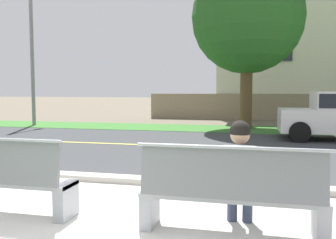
% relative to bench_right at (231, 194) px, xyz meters
% --- Properties ---
extents(ground_plane, '(140.00, 140.00, 0.00)m').
position_rel_bench_right_xyz_m(ground_plane, '(-1.45, 7.53, -0.46)').
color(ground_plane, '#665B4C').
extents(sidewalk_pavement, '(44.00, 3.60, 0.01)m').
position_rel_bench_right_xyz_m(sidewalk_pavement, '(-1.45, -0.07, -0.46)').
color(sidewalk_pavement, beige).
rests_on(sidewalk_pavement, ground_plane).
extents(curb_edge, '(44.00, 0.30, 0.11)m').
position_rel_bench_right_xyz_m(curb_edge, '(-1.45, 1.88, -0.41)').
color(curb_edge, '#ADA89E').
rests_on(curb_edge, ground_plane).
extents(street_asphalt, '(52.00, 8.00, 0.01)m').
position_rel_bench_right_xyz_m(street_asphalt, '(-1.45, 6.03, -0.46)').
color(street_asphalt, '#383A3D').
rests_on(street_asphalt, ground_plane).
extents(road_centre_line, '(48.00, 0.14, 0.01)m').
position_rel_bench_right_xyz_m(road_centre_line, '(-1.45, 6.03, -0.45)').
color(road_centre_line, '#E0CC4C').
rests_on(road_centre_line, ground_plane).
extents(far_verge_grass, '(48.00, 2.80, 0.02)m').
position_rel_bench_right_xyz_m(far_verge_grass, '(-1.45, 10.99, -0.45)').
color(far_verge_grass, '#38702D').
rests_on(far_verge_grass, ground_plane).
extents(bench_right, '(1.98, 0.48, 1.01)m').
position_rel_bench_right_xyz_m(bench_right, '(0.00, 0.00, 0.00)').
color(bench_right, '#9EA0A8').
rests_on(bench_right, ground_plane).
extents(seated_person_grey, '(0.52, 0.68, 1.25)m').
position_rel_bench_right_xyz_m(seated_person_grey, '(0.09, 0.17, 0.21)').
color(seated_person_grey, '#333D56').
rests_on(seated_person_grey, ground_plane).
extents(streetlamp, '(0.24, 2.10, 6.57)m').
position_rel_bench_right_xyz_m(streetlamp, '(-9.42, 10.80, 3.32)').
color(streetlamp, gray).
rests_on(streetlamp, ground_plane).
extents(shade_tree_far_left, '(4.51, 4.51, 7.44)m').
position_rel_bench_right_xyz_m(shade_tree_far_left, '(0.10, 11.21, 4.37)').
color(shade_tree_far_left, brown).
rests_on(shade_tree_far_left, ground_plane).
extents(garden_wall, '(13.00, 0.36, 1.40)m').
position_rel_bench_right_xyz_m(garden_wall, '(1.11, 15.99, 0.24)').
color(garden_wall, gray).
rests_on(garden_wall, ground_plane).
extents(house_across_street, '(13.27, 6.91, 7.42)m').
position_rel_bench_right_xyz_m(house_across_street, '(4.41, 19.19, 3.29)').
color(house_across_street, beige).
rests_on(house_across_street, ground_plane).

